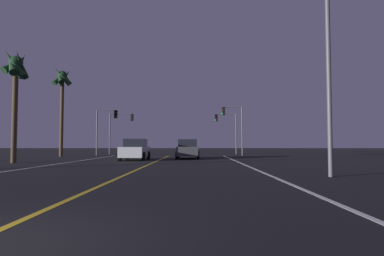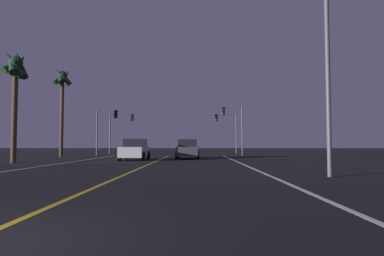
{
  "view_description": "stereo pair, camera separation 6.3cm",
  "coord_description": "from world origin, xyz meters",
  "px_view_note": "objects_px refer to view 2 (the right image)",
  "views": [
    {
      "loc": [
        2.93,
        -3.97,
        1.28
      ],
      "look_at": [
        2.55,
        30.53,
        2.97
      ],
      "focal_mm": 30.79,
      "sensor_mm": 36.0,
      "label": 1
    },
    {
      "loc": [
        2.99,
        -3.97,
        1.28
      ],
      "look_at": [
        2.55,
        30.53,
        2.97
      ],
      "focal_mm": 30.79,
      "sensor_mm": 36.0,
      "label": 2
    }
  ],
  "objects_px": {
    "traffic_light_far_left": "(122,124)",
    "palm_tree_left_far": "(62,85)",
    "palm_tree_left_mid": "(15,73)",
    "street_lamp_right_near": "(317,37)",
    "traffic_light_far_right": "(226,124)",
    "car_ahead_far": "(188,149)",
    "car_oncoming": "(135,150)",
    "traffic_light_near_left": "(107,122)",
    "traffic_light_near_right": "(233,120)"
  },
  "relations": [
    {
      "from": "traffic_light_far_left",
      "to": "palm_tree_left_far",
      "type": "height_order",
      "value": "palm_tree_left_far"
    },
    {
      "from": "traffic_light_far_left",
      "to": "palm_tree_left_mid",
      "type": "relative_size",
      "value": 0.66
    },
    {
      "from": "traffic_light_far_left",
      "to": "street_lamp_right_near",
      "type": "relative_size",
      "value": 0.58
    },
    {
      "from": "traffic_light_far_right",
      "to": "palm_tree_left_mid",
      "type": "bearing_deg",
      "value": 50.8
    },
    {
      "from": "traffic_light_far_left",
      "to": "car_ahead_far",
      "type": "bearing_deg",
      "value": -55.65
    },
    {
      "from": "traffic_light_far_left",
      "to": "car_oncoming",
      "type": "bearing_deg",
      "value": -73.4
    },
    {
      "from": "traffic_light_near_left",
      "to": "palm_tree_left_far",
      "type": "height_order",
      "value": "palm_tree_left_far"
    },
    {
      "from": "traffic_light_near_left",
      "to": "palm_tree_left_mid",
      "type": "height_order",
      "value": "palm_tree_left_mid"
    },
    {
      "from": "car_oncoming",
      "to": "traffic_light_far_right",
      "type": "relative_size",
      "value": 0.84
    },
    {
      "from": "traffic_light_far_left",
      "to": "street_lamp_right_near",
      "type": "distance_m",
      "value": 32.46
    },
    {
      "from": "car_oncoming",
      "to": "street_lamp_right_near",
      "type": "bearing_deg",
      "value": 36.04
    },
    {
      "from": "palm_tree_left_far",
      "to": "car_ahead_far",
      "type": "bearing_deg",
      "value": -18.59
    },
    {
      "from": "traffic_light_far_right",
      "to": "palm_tree_left_mid",
      "type": "xyz_separation_m",
      "value": [
        -16.18,
        -19.85,
        2.33
      ]
    },
    {
      "from": "car_oncoming",
      "to": "traffic_light_near_left",
      "type": "bearing_deg",
      "value": -153.48
    },
    {
      "from": "car_ahead_far",
      "to": "street_lamp_right_near",
      "type": "xyz_separation_m",
      "value": [
        5.6,
        -16.12,
        4.73
      ]
    },
    {
      "from": "palm_tree_left_far",
      "to": "traffic_light_far_left",
      "type": "bearing_deg",
      "value": 63.44
    },
    {
      "from": "car_oncoming",
      "to": "car_ahead_far",
      "type": "height_order",
      "value": "same"
    },
    {
      "from": "traffic_light_far_left",
      "to": "street_lamp_right_near",
      "type": "xyz_separation_m",
      "value": [
        14.42,
        -29.03,
        1.68
      ]
    },
    {
      "from": "car_ahead_far",
      "to": "traffic_light_far_right",
      "type": "distance_m",
      "value": 14.0
    },
    {
      "from": "traffic_light_near_left",
      "to": "palm_tree_left_far",
      "type": "relative_size",
      "value": 0.55
    },
    {
      "from": "car_oncoming",
      "to": "traffic_light_near_left",
      "type": "height_order",
      "value": "traffic_light_near_left"
    },
    {
      "from": "car_ahead_far",
      "to": "traffic_light_far_right",
      "type": "height_order",
      "value": "traffic_light_far_right"
    },
    {
      "from": "traffic_light_near_left",
      "to": "traffic_light_far_left",
      "type": "height_order",
      "value": "traffic_light_far_left"
    },
    {
      "from": "traffic_light_far_right",
      "to": "palm_tree_left_far",
      "type": "bearing_deg",
      "value": 25.79
    },
    {
      "from": "street_lamp_right_near",
      "to": "traffic_light_near_right",
      "type": "bearing_deg",
      "value": -88.04
    },
    {
      "from": "street_lamp_right_near",
      "to": "palm_tree_left_mid",
      "type": "distance_m",
      "value": 19.55
    },
    {
      "from": "car_oncoming",
      "to": "palm_tree_left_far",
      "type": "relative_size",
      "value": 0.46
    },
    {
      "from": "car_oncoming",
      "to": "street_lamp_right_near",
      "type": "xyz_separation_m",
      "value": [
        9.77,
        -13.43,
        4.73
      ]
    },
    {
      "from": "traffic_light_near_left",
      "to": "car_ahead_far",
      "type": "bearing_deg",
      "value": -38.8
    },
    {
      "from": "car_oncoming",
      "to": "traffic_light_far_right",
      "type": "height_order",
      "value": "traffic_light_far_right"
    },
    {
      "from": "car_oncoming",
      "to": "traffic_light_near_left",
      "type": "relative_size",
      "value": 0.84
    },
    {
      "from": "car_oncoming",
      "to": "palm_tree_left_mid",
      "type": "bearing_deg",
      "value": -60.4
    },
    {
      "from": "traffic_light_near_left",
      "to": "traffic_light_far_left",
      "type": "relative_size",
      "value": 0.99
    },
    {
      "from": "traffic_light_near_right",
      "to": "street_lamp_right_near",
      "type": "distance_m",
      "value": 23.6
    },
    {
      "from": "car_ahead_far",
      "to": "traffic_light_near_right",
      "type": "height_order",
      "value": "traffic_light_near_right"
    },
    {
      "from": "palm_tree_left_mid",
      "to": "traffic_light_near_left",
      "type": "bearing_deg",
      "value": 80.36
    },
    {
      "from": "car_oncoming",
      "to": "traffic_light_near_left",
      "type": "xyz_separation_m",
      "value": [
        -5.04,
        10.1,
        2.96
      ]
    },
    {
      "from": "traffic_light_near_left",
      "to": "palm_tree_left_mid",
      "type": "distance_m",
      "value": 14.74
    },
    {
      "from": "traffic_light_near_left",
      "to": "traffic_light_near_right",
      "type": "bearing_deg",
      "value": 0.0
    },
    {
      "from": "traffic_light_near_right",
      "to": "street_lamp_right_near",
      "type": "height_order",
      "value": "street_lamp_right_near"
    },
    {
      "from": "traffic_light_far_left",
      "to": "palm_tree_left_far",
      "type": "distance_m",
      "value": 10.13
    },
    {
      "from": "traffic_light_near_right",
      "to": "street_lamp_right_near",
      "type": "relative_size",
      "value": 0.61
    },
    {
      "from": "traffic_light_far_left",
      "to": "palm_tree_left_far",
      "type": "relative_size",
      "value": 0.56
    },
    {
      "from": "car_ahead_far",
      "to": "traffic_light_near_left",
      "type": "relative_size",
      "value": 0.84
    },
    {
      "from": "traffic_light_near_right",
      "to": "street_lamp_right_near",
      "type": "bearing_deg",
      "value": 91.96
    },
    {
      "from": "traffic_light_far_right",
      "to": "traffic_light_near_left",
      "type": "bearing_deg",
      "value": 21.81
    },
    {
      "from": "traffic_light_near_right",
      "to": "car_ahead_far",
      "type": "bearing_deg",
      "value": 57.06
    },
    {
      "from": "street_lamp_right_near",
      "to": "traffic_light_far_right",
      "type": "bearing_deg",
      "value": -87.89
    },
    {
      "from": "car_ahead_far",
      "to": "car_oncoming",
      "type": "bearing_deg",
      "value": 122.83
    },
    {
      "from": "palm_tree_left_mid",
      "to": "car_ahead_far",
      "type": "bearing_deg",
      "value": 30.78
    }
  ]
}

